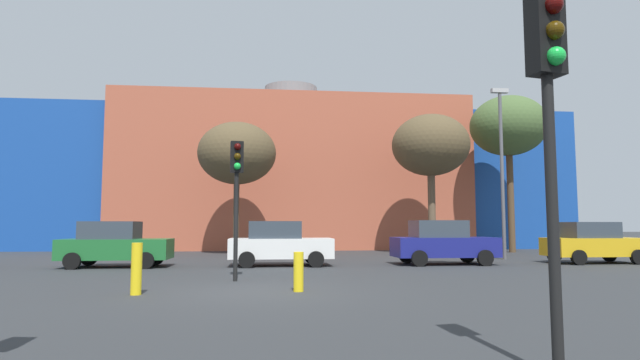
% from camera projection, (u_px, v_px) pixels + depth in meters
% --- Properties ---
extents(ground_plane, '(200.00, 200.00, 0.00)m').
position_uv_depth(ground_plane, '(258.00, 291.00, 12.16)').
color(ground_plane, '#2D3033').
extents(building_backdrop, '(38.03, 13.70, 12.08)m').
position_uv_depth(building_backdrop, '(290.00, 180.00, 38.38)').
color(building_backdrop, '#B2563D').
rests_on(building_backdrop, ground_plane).
extents(parked_car_1, '(3.95, 1.94, 1.71)m').
position_uv_depth(parked_car_1, '(115.00, 244.00, 19.09)').
color(parked_car_1, '#1E662D').
rests_on(parked_car_1, ground_plane).
extents(parked_car_2, '(3.98, 1.95, 1.72)m').
position_uv_depth(parked_car_2, '(279.00, 244.00, 19.74)').
color(parked_car_2, white).
rests_on(parked_car_2, ground_plane).
extents(parked_car_3, '(4.07, 2.00, 1.76)m').
position_uv_depth(parked_car_3, '(443.00, 242.00, 20.42)').
color(parked_car_3, navy).
rests_on(parked_car_3, ground_plane).
extents(parked_car_4, '(3.93, 1.93, 1.70)m').
position_uv_depth(parked_car_4, '(593.00, 243.00, 21.09)').
color(parked_car_4, gold).
rests_on(parked_car_4, ground_plane).
extents(traffic_light_near_right, '(0.40, 0.39, 4.08)m').
position_uv_depth(traffic_light_near_right, '(549.00, 92.00, 5.44)').
color(traffic_light_near_right, black).
rests_on(traffic_light_near_right, ground_plane).
extents(traffic_light_island, '(0.39, 0.39, 3.98)m').
position_uv_depth(traffic_light_island, '(237.00, 178.00, 14.53)').
color(traffic_light_island, black).
rests_on(traffic_light_island, ground_plane).
extents(bare_tree_0, '(4.21, 4.21, 7.12)m').
position_uv_depth(bare_tree_0, '(237.00, 154.00, 27.41)').
color(bare_tree_0, brown).
rests_on(bare_tree_0, ground_plane).
extents(bare_tree_1, '(4.28, 4.28, 7.71)m').
position_uv_depth(bare_tree_1, '(431.00, 146.00, 28.16)').
color(bare_tree_1, brown).
rests_on(bare_tree_1, ground_plane).
extents(bare_tree_2, '(4.44, 4.44, 9.22)m').
position_uv_depth(bare_tree_2, '(508.00, 127.00, 30.10)').
color(bare_tree_2, brown).
rests_on(bare_tree_2, ground_plane).
extents(bollard_yellow_0, '(0.24, 0.24, 1.17)m').
position_uv_depth(bollard_yellow_0, '(136.00, 269.00, 11.53)').
color(bollard_yellow_0, yellow).
rests_on(bollard_yellow_0, ground_plane).
extents(bollard_yellow_1, '(0.24, 0.24, 0.93)m').
position_uv_depth(bollard_yellow_1, '(299.00, 272.00, 12.10)').
color(bollard_yellow_1, yellow).
rests_on(bollard_yellow_1, ground_plane).
extents(street_lamp, '(0.80, 0.24, 8.04)m').
position_uv_depth(street_lamp, '(502.00, 162.00, 23.84)').
color(street_lamp, '#59595E').
rests_on(street_lamp, ground_plane).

